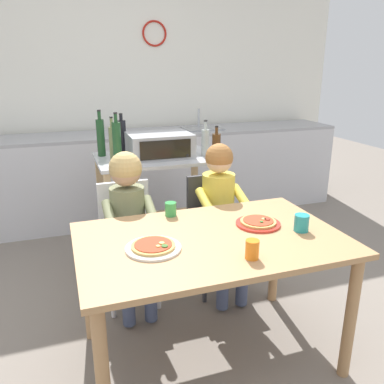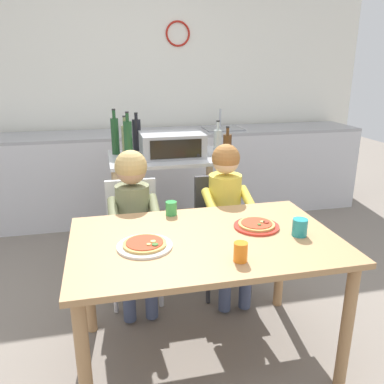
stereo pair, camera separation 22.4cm
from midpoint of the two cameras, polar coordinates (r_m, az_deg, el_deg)
ground_plane at (r=3.25m, az=-6.36°, el=-10.89°), size 10.47×10.47×0.00m
back_wall_tiled at (r=4.46m, az=-11.81°, el=14.89°), size 5.04×0.14×2.70m
kitchen_counter at (r=4.20m, az=-10.27°, el=2.34°), size 4.54×0.60×1.10m
kitchen_island_cart at (r=3.18m, az=-7.12°, el=-0.10°), size 0.91×0.62×0.88m
toaster_oven at (r=3.07m, az=-6.77°, el=6.71°), size 0.48×0.35×0.18m
bottle_tall_green_wine at (r=3.03m, az=-13.50°, el=6.98°), size 0.05×0.05×0.32m
bottle_brown_beer at (r=2.95m, az=1.35°, el=6.59°), size 0.06×0.06×0.26m
bottle_slim_sauce at (r=3.18m, az=-15.05°, el=7.68°), size 0.06×0.06×0.36m
bottle_clear_vinegar at (r=3.29m, az=-12.04°, el=7.94°), size 0.07×0.07×0.31m
bottle_squat_spirits at (r=3.08m, az=-0.14°, el=7.23°), size 0.06×0.06×0.28m
bottle_dark_olive_oil at (r=2.91m, az=-12.98°, el=7.03°), size 0.06×0.06×0.36m
dining_table at (r=2.06m, az=-0.40°, el=-9.01°), size 1.35×0.86×0.72m
dining_chair_left at (r=2.71m, az=-11.65°, el=-6.01°), size 0.36×0.36×0.81m
dining_chair_right at (r=2.82m, az=0.97°, el=-4.69°), size 0.36×0.36×0.81m
child_in_olive_shirt at (r=2.53m, az=-11.58°, el=-2.81°), size 0.32×0.42×1.04m
child_in_yellow_shirt at (r=2.64m, az=1.88°, el=-1.75°), size 0.32×0.42×1.05m
pizza_plate_white at (r=1.92m, az=-8.98°, el=-7.92°), size 0.27×0.27×0.03m
pizza_plate_red_rimmed at (r=2.18m, az=6.65°, el=-4.48°), size 0.24×0.24×0.03m
drinking_cup_orange at (r=1.80m, az=5.16°, el=-8.34°), size 0.06×0.06×0.09m
drinking_cup_green at (r=2.30m, az=-5.88°, el=-2.52°), size 0.07×0.07×0.08m
drinking_cup_teal at (r=2.13m, az=12.66°, el=-4.44°), size 0.08×0.08×0.09m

